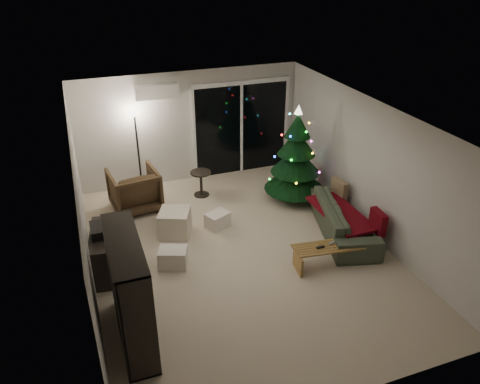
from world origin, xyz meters
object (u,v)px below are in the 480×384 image
object	(u,v)px
sofa	(344,219)
coffee_table	(327,255)
christmas_tree	(296,154)
armchair	(134,190)
media_cabinet	(106,252)
bookshelf	(115,295)

from	to	relation	value
sofa	coffee_table	bearing A→B (deg)	149.86
christmas_tree	sofa	bearing A→B (deg)	-80.14
sofa	christmas_tree	size ratio (longest dim) A/B	1.02
sofa	armchair	bearing A→B (deg)	72.56
media_cabinet	sofa	xyz separation A→B (m)	(4.30, -0.34, -0.05)
christmas_tree	coffee_table	bearing A→B (deg)	-102.25
bookshelf	media_cabinet	world-z (taller)	bookshelf
media_cabinet	bookshelf	bearing A→B (deg)	-81.52
sofa	christmas_tree	bearing A→B (deg)	25.20
coffee_table	media_cabinet	bearing A→B (deg)	169.53
media_cabinet	coffee_table	xyz separation A→B (m)	(3.52, -1.11, -0.18)
bookshelf	sofa	xyz separation A→B (m)	(4.30, 1.33, -0.48)
coffee_table	christmas_tree	bearing A→B (deg)	84.79
armchair	coffee_table	world-z (taller)	armchair
media_cabinet	coffee_table	bearing A→B (deg)	-9.02
armchair	sofa	xyz separation A→B (m)	(3.53, -2.27, -0.13)
media_cabinet	christmas_tree	bearing A→B (deg)	25.46
armchair	sofa	world-z (taller)	armchair
media_cabinet	armchair	world-z (taller)	armchair
armchair	sofa	size ratio (longest dim) A/B	0.45
media_cabinet	christmas_tree	size ratio (longest dim) A/B	0.56
bookshelf	armchair	world-z (taller)	bookshelf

